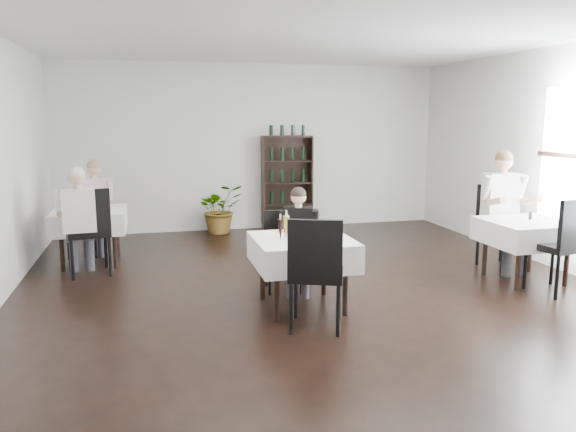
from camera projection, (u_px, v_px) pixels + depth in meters
The scene contains 23 objects.
room_shell at pixel (330, 169), 5.95m from camera, with size 9.00×9.00×9.00m.
wine_shelf at pixel (287, 183), 10.33m from camera, with size 0.90×0.28×1.75m.
main_table at pixel (302, 252), 6.03m from camera, with size 1.03×1.03×0.77m.
left_table at pixel (90, 221), 7.85m from camera, with size 0.98×0.98×0.77m.
right_table at pixel (526, 232), 7.03m from camera, with size 0.98×0.98×0.77m.
potted_tree at pixel (220, 209), 9.99m from camera, with size 0.79×0.69×0.88m, color #2C5F20.
main_chair_far at pixel (282, 245), 6.72m from camera, with size 0.47×0.47×0.94m.
main_chair_near at pixel (316, 267), 5.35m from camera, with size 0.66×0.66×1.12m.
left_chair_far at pixel (85, 217), 8.42m from camera, with size 0.51×0.52×0.99m.
left_chair_near at pixel (88, 226), 7.24m from camera, with size 0.61×0.62×1.16m.
right_chair_far at pixel (498, 220), 7.76m from camera, with size 0.62×0.62×1.14m.
right_chair_near at pixel (564, 239), 6.48m from camera, with size 0.61×0.61×1.14m.
diner_main at pixel (298, 232), 6.55m from camera, with size 0.52×0.55×1.25m.
diner_left_far at pixel (95, 200), 8.42m from camera, with size 0.55×0.56×1.42m.
diner_left_near at pixel (79, 213), 7.15m from camera, with size 0.57×0.58×1.44m.
diner_right_far at pixel (505, 201), 7.50m from camera, with size 0.62×0.62×1.62m.
plate_far at pixel (302, 231), 6.30m from camera, with size 0.30×0.30×0.07m.
plate_near at pixel (309, 239), 5.85m from camera, with size 0.32×0.32×0.09m.
pilsner_dark at pixel (280, 230), 5.86m from camera, with size 0.07×0.07×0.28m.
pilsner_lager at pixel (286, 227), 5.99m from camera, with size 0.07×0.07×0.30m.
coke_bottle at pixel (287, 228), 6.01m from camera, with size 0.07×0.07×0.26m.
napkin_cutlery at pixel (330, 241), 5.85m from camera, with size 0.18×0.18×0.02m.
pepper_mill at pixel (530, 216), 7.08m from camera, with size 0.04×0.04×0.10m, color black.
Camera 1 is at (-1.87, -5.66, 2.05)m, focal length 35.00 mm.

